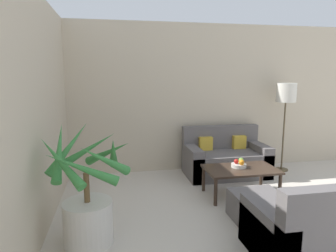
{
  "coord_description": "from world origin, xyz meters",
  "views": [
    {
      "loc": [
        -2.39,
        1.35,
        1.78
      ],
      "look_at": [
        -1.53,
        5.82,
        1.0
      ],
      "focal_mm": 32.0,
      "sensor_mm": 36.0,
      "label": 1
    }
  ],
  "objects": [
    {
      "name": "fruit_bowl",
      "position": [
        -0.54,
        5.38,
        0.44
      ],
      "size": [
        0.22,
        0.22,
        0.05
      ],
      "color": "beige",
      "rests_on": "coffee_table"
    },
    {
      "name": "armchair",
      "position": [
        -0.66,
        3.73,
        0.28
      ],
      "size": [
        0.8,
        0.86,
        0.85
      ],
      "color": "#605B5B",
      "rests_on": "ground_plane"
    },
    {
      "name": "orange_fruit",
      "position": [
        -0.53,
        5.31,
        0.51
      ],
      "size": [
        0.08,
        0.08,
        0.08
      ],
      "color": "orange",
      "rests_on": "fruit_bowl"
    },
    {
      "name": "sofa_loveseat",
      "position": [
        -0.4,
        6.26,
        0.29
      ],
      "size": [
        1.44,
        0.79,
        0.85
      ],
      "color": "#605B5B",
      "rests_on": "ground_plane"
    },
    {
      "name": "potted_palm",
      "position": [
        -2.66,
        4.41,
        0.46
      ],
      "size": [
        0.96,
        0.96,
        1.3
      ],
      "color": "beige",
      "rests_on": "ground_plane"
    },
    {
      "name": "apple_green",
      "position": [
        -0.49,
        5.41,
        0.51
      ],
      "size": [
        0.08,
        0.08,
        0.08
      ],
      "color": "olive",
      "rests_on": "fruit_bowl"
    },
    {
      "name": "ottoman",
      "position": [
        -0.66,
        4.56,
        0.17
      ],
      "size": [
        0.6,
        0.52,
        0.34
      ],
      "color": "#605B5B",
      "rests_on": "ground_plane"
    },
    {
      "name": "coffee_table",
      "position": [
        -0.53,
        5.32,
        0.37
      ],
      "size": [
        1.06,
        0.63,
        0.42
      ],
      "color": "#38281E",
      "rests_on": "ground_plane"
    },
    {
      "name": "floor_lamp",
      "position": [
        0.74,
        6.29,
        1.4
      ],
      "size": [
        0.35,
        0.35,
        1.63
      ],
      "color": "brown",
      "rests_on": "ground_plane"
    },
    {
      "name": "wall_back",
      "position": [
        0.0,
        6.75,
        1.35
      ],
      "size": [
        7.89,
        0.06,
        2.7
      ],
      "color": "beige",
      "rests_on": "ground_plane"
    },
    {
      "name": "apple_red",
      "position": [
        -0.58,
        5.39,
        0.51
      ],
      "size": [
        0.07,
        0.07,
        0.07
      ],
      "color": "red",
      "rests_on": "fruit_bowl"
    }
  ]
}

